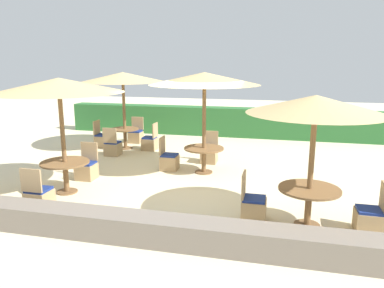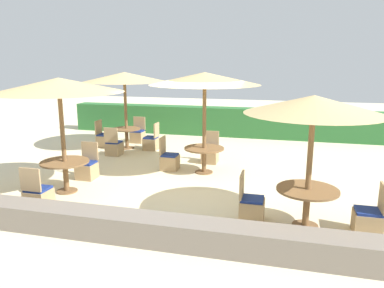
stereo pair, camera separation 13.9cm
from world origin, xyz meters
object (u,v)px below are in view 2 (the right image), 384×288
(round_table_center, at_px, (204,153))
(patio_chair_front_right_east, at_px, (368,220))
(patio_chair_back_left_north, at_px, (138,135))
(parasol_front_right, at_px, (314,105))
(round_table_front_left, at_px, (65,167))
(patio_chair_front_left_north, at_px, (87,169))
(patio_chair_back_left_east, at_px, (151,142))
(parasol_front_left, at_px, (59,85))
(patio_chair_center_west, at_px, (169,161))
(round_table_back_left, at_px, (127,133))
(patio_chair_back_left_west, at_px, (104,139))
(parasol_back_left, at_px, (124,77))
(patio_chair_center_north, at_px, (210,154))
(round_table_front_right, at_px, (307,196))
(patio_chair_back_left_south, at_px, (114,147))
(parasol_center, at_px, (205,79))
(patio_chair_front_right_west, at_px, (251,207))
(patio_chair_front_left_south, at_px, (38,197))

(round_table_center, height_order, patio_chair_front_right_east, patio_chair_front_right_east)
(patio_chair_back_left_north, xyz_separation_m, parasol_front_right, (5.78, -5.95, 2.00))
(patio_chair_front_right_east, bearing_deg, patio_chair_back_left_north, 48.81)
(round_table_front_left, height_order, parasol_front_right, parasol_front_right)
(round_table_center, bearing_deg, round_table_front_left, -140.97)
(patio_chair_front_left_north, bearing_deg, patio_chair_back_left_east, -98.68)
(round_table_front_left, bearing_deg, parasol_front_left, -90.00)
(round_table_front_left, relative_size, patio_chair_center_west, 1.18)
(round_table_back_left, distance_m, patio_chair_back_left_west, 0.94)
(patio_chair_back_left_east, distance_m, round_table_front_left, 4.44)
(parasol_back_left, height_order, patio_chair_back_left_north, parasol_back_left)
(patio_chair_front_right_east, bearing_deg, parasol_front_left, 84.68)
(patio_chair_center_north, bearing_deg, round_table_back_left, -18.96)
(round_table_front_left, xyz_separation_m, round_table_front_right, (5.34, -0.56, 0.00))
(patio_chair_back_left_south, bearing_deg, round_table_center, -19.67)
(parasol_center, distance_m, patio_chair_front_right_west, 3.90)
(parasol_center, height_order, patio_chair_center_west, parasol_center)
(patio_chair_front_left_south, xyz_separation_m, round_table_front_right, (5.33, 0.49, 0.33))
(parasol_front_left, height_order, round_table_center, parasol_front_left)
(patio_chair_back_left_north, distance_m, patio_chair_center_west, 3.80)
(patio_chair_back_left_west, distance_m, patio_chair_front_right_west, 7.52)
(patio_chair_center_west, bearing_deg, round_table_back_left, -133.35)
(patio_chair_center_north, bearing_deg, parasol_center, 92.79)
(parasol_front_right, bearing_deg, patio_chair_back_left_east, 134.45)
(round_table_back_left, xyz_separation_m, round_table_front_right, (5.77, -4.95, 0.06))
(parasol_front_left, distance_m, patio_chair_front_right_west, 4.89)
(patio_chair_front_left_north, bearing_deg, round_table_back_left, -83.53)
(patio_chair_back_left_north, xyz_separation_m, parasol_front_left, (0.43, -5.38, 2.21))
(patio_chair_back_left_north, relative_size, parasol_front_left, 0.33)
(patio_chair_front_right_west, bearing_deg, patio_chair_back_left_south, -129.46)
(round_table_front_left, bearing_deg, patio_chair_back_left_east, 83.88)
(patio_chair_back_left_south, xyz_separation_m, round_table_front_left, (0.44, -3.42, 0.33))
(patio_chair_back_left_south, xyz_separation_m, parasol_front_left, (0.44, -3.42, 2.21))
(patio_chair_center_west, relative_size, round_table_front_right, 0.83)
(round_table_front_right, bearing_deg, patio_chair_front_left_north, 163.60)
(parasol_center, xyz_separation_m, patio_chair_front_right_east, (3.61, -2.86, -2.27))
(round_table_back_left, distance_m, patio_chair_back_left_north, 1.03)
(patio_chair_center_north, bearing_deg, patio_chair_front_right_east, 133.23)
(round_table_center, xyz_separation_m, parasol_front_right, (2.55, -2.82, 1.71))
(round_table_front_left, height_order, patio_chair_center_north, patio_chair_center_north)
(patio_chair_back_left_north, bearing_deg, patio_chair_back_left_east, 132.71)
(patio_chair_center_west, height_order, patio_chair_center_north, same)
(patio_chair_back_left_north, bearing_deg, patio_chair_front_right_west, 128.95)
(round_table_front_left, bearing_deg, patio_chair_back_left_west, 106.58)
(patio_chair_back_left_west, bearing_deg, round_table_center, 62.08)
(patio_chair_back_left_south, height_order, round_table_front_left, patio_chair_back_left_south)
(parasol_front_left, height_order, patio_chair_front_left_south, parasol_front_left)
(parasol_front_left, distance_m, patio_chair_front_left_south, 2.44)
(round_table_front_left, xyz_separation_m, round_table_center, (2.79, 2.26, -0.03))
(parasol_back_left, bearing_deg, patio_chair_back_left_east, 1.10)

